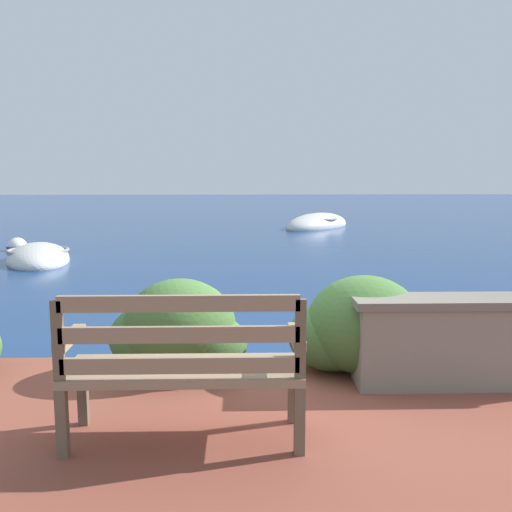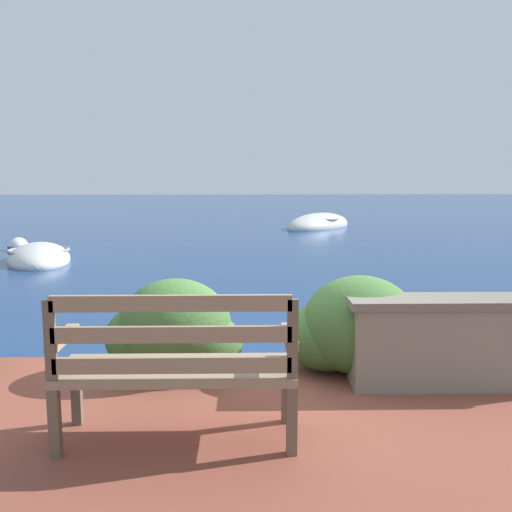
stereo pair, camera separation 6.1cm
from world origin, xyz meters
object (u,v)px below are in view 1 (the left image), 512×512
object	(u,v)px
park_bench	(183,364)
rowboat_nearest	(39,259)
rowboat_mid	(317,225)
mooring_buoy	(17,247)

from	to	relation	value
park_bench	rowboat_nearest	size ratio (longest dim) A/B	0.53
park_bench	rowboat_nearest	xyz separation A→B (m)	(-3.76, 8.28, -0.64)
rowboat_mid	mooring_buoy	world-z (taller)	rowboat_mid
park_bench	rowboat_mid	distance (m)	15.52
park_bench	rowboat_mid	xyz separation A→B (m)	(2.81, 15.25, -0.63)
park_bench	rowboat_mid	bearing A→B (deg)	75.07
park_bench	rowboat_nearest	world-z (taller)	park_bench
park_bench	mooring_buoy	bearing A→B (deg)	111.37
rowboat_nearest	rowboat_mid	xyz separation A→B (m)	(6.57, 6.97, 0.01)
mooring_buoy	park_bench	bearing A→B (deg)	-64.15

